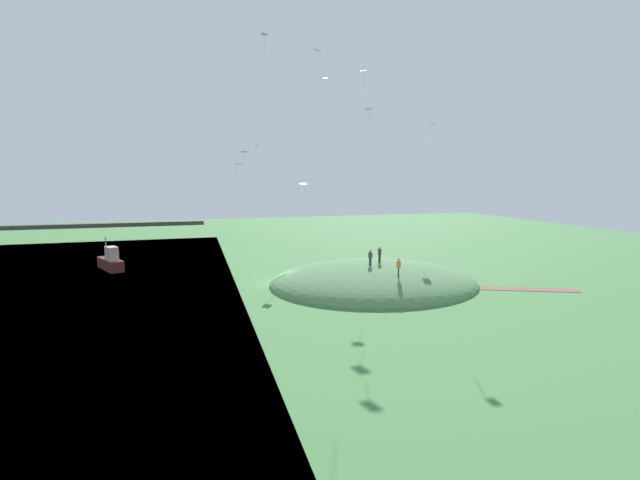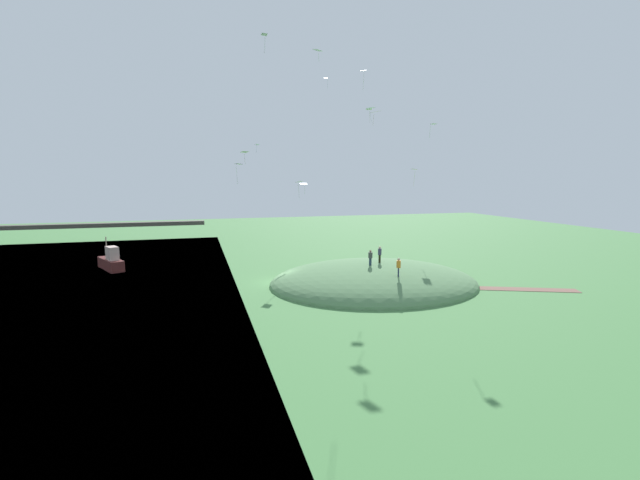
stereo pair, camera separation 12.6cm
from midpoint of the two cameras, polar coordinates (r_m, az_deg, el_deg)
The scene contains 22 objects.
ground_plane at distance 47.48m, azimuth -5.50°, elevation -5.59°, with size 160.00×160.00×0.00m, color #457B41.
grass_hill at distance 47.25m, azimuth 7.02°, elevation -5.68°, with size 22.55×19.76×4.28m, color #527C4E.
dirt_path at distance 48.91m, azimuth 25.15°, elevation -5.90°, with size 10.64×1.54×0.04m, color brown.
bridge_deck_far at distance 84.75m, azimuth -29.96°, elevation 1.61°, with size 43.39×1.80×0.70m, color #4B493F.
boat_on_lake at distance 59.55m, azimuth -25.95°, elevation -2.59°, with size 3.85×5.76×3.98m.
person_walking_path at distance 47.32m, azimuth 7.80°, elevation -1.61°, with size 0.55×0.55×1.81m.
person_watching_kites at distance 42.26m, azimuth 10.25°, elevation -3.24°, with size 0.56×0.56×1.82m.
person_on_hilltop at distance 45.75m, azimuth 6.58°, elevation -2.09°, with size 0.62×0.62×1.64m.
kite_0 at distance 58.60m, azimuth 12.22°, elevation 9.00°, with size 1.05×1.25×2.27m.
kite_1 at distance 55.46m, azimuth -0.39°, elevation 23.72°, with size 1.37×1.26×1.34m.
kite_2 at distance 59.49m, azimuth -10.02°, elevation 11.32°, with size 1.31×1.20×1.73m.
kite_3 at distance 54.23m, azimuth -2.84°, elevation 7.59°, with size 1.21×1.35×2.21m.
kite_4 at distance 49.05m, azimuth 14.61°, elevation 14.48°, with size 0.55×0.78×1.48m.
kite_5 at distance 67.67m, azimuth 0.68°, elevation 20.47°, with size 0.68×0.48×1.54m.
kite_6 at distance 61.40m, azimuth -8.40°, elevation 12.30°, with size 0.69×0.80×1.13m.
kite_7 at distance 50.17m, azimuth 7.24°, elevation 16.37°, with size 1.07×1.31×1.57m.
kite_8 at distance 56.64m, azimuth 6.59°, elevation 16.85°, with size 1.01×1.29×1.72m.
kite_9 at distance 46.58m, azimuth -10.81°, elevation 9.66°, with size 0.89×1.06×2.15m.
kite_10 at distance 51.72m, azimuth 5.65°, elevation 21.10°, with size 0.84×0.81×2.19m.
kite_11 at distance 50.34m, azimuth -7.45°, elevation 25.09°, with size 0.71×0.54×1.94m.
kite_12 at distance 59.68m, azimuth -2.29°, elevation 7.37°, with size 1.03×0.72×1.65m.
kite_13 at distance 61.67m, azimuth 6.37°, elevation 16.68°, with size 0.96×0.85×1.79m.
Camera 1 is at (-8.58, -45.34, 11.15)m, focal length 24.25 mm.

